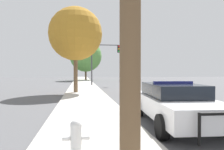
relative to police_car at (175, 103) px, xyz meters
name	(u,v)px	position (x,y,z in m)	size (l,w,h in m)	color
sidewalk_left	(92,128)	(-2.79, -0.27, -0.67)	(3.00, 110.00, 0.13)	#BCB7AD
police_car	(175,103)	(0.00, 0.00, 0.00)	(2.32, 5.07, 1.45)	white
fire_hydrant	(76,136)	(-3.24, -2.59, -0.23)	(0.53, 0.23, 0.72)	white
traffic_light	(103,56)	(-0.41, 19.11, 2.88)	(3.49, 0.35, 4.94)	#424247
car_background_oncoming	(129,77)	(5.04, 28.88, -0.02)	(2.04, 4.15, 1.33)	maroon
tree_sidewalk_near	(76,34)	(-3.51, 10.51, 3.98)	(4.21, 4.21, 6.71)	brown
tree_sidewalk_far	(86,56)	(-2.13, 34.06, 3.86)	(5.94, 5.94, 7.45)	brown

